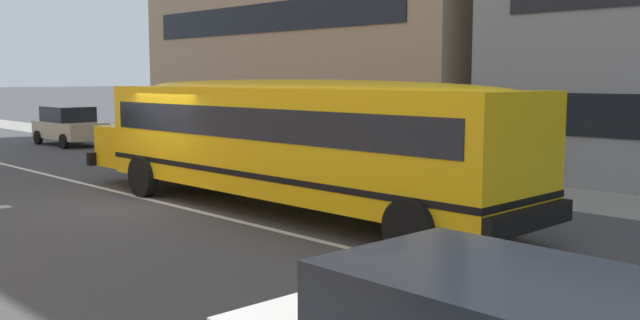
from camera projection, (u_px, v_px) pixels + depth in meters
name	position (u px, v px, depth m)	size (l,w,h in m)	color
ground_plane	(162.00, 203.00, 16.22)	(400.00, 400.00, 0.00)	#424244
sidewalk_far	(376.00, 173.00, 21.26)	(120.00, 3.00, 0.01)	gray
lane_centreline	(162.00, 202.00, 16.22)	(110.00, 0.16, 0.01)	silver
school_bus	(287.00, 134.00, 14.94)	(12.67, 3.00, 2.83)	yellow
parked_car_beige_by_hydrant	(69.00, 125.00, 29.90)	(3.90, 1.89, 1.64)	#C1B28E
parked_car_black_past_driveway	(164.00, 136.00, 24.61)	(3.91, 1.90, 1.64)	black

